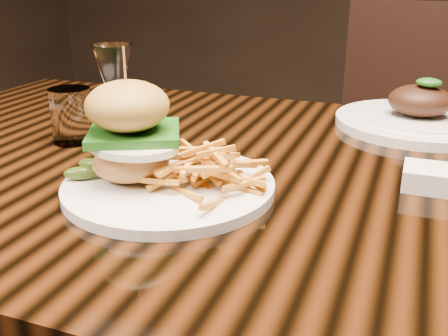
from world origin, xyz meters
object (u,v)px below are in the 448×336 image
(dining_table, at_px, (275,212))
(far_dish, at_px, (418,117))
(chair_far, at_px, (400,142))
(wine_glass, at_px, (114,74))
(burger_plate, at_px, (162,157))

(dining_table, bearing_deg, far_dish, 58.18)
(far_dish, relative_size, chair_far, 0.33)
(wine_glass, bearing_deg, burger_plate, -41.44)
(chair_far, bearing_deg, burger_plate, -93.34)
(wine_glass, height_order, chair_far, chair_far)
(dining_table, bearing_deg, chair_far, 80.04)
(burger_plate, xyz_separation_m, far_dish, (0.32, 0.46, -0.03))
(chair_far, bearing_deg, wine_glass, -104.01)
(dining_table, xyz_separation_m, chair_far, (0.16, 0.89, -0.13))
(wine_glass, bearing_deg, dining_table, 1.67)
(dining_table, height_order, chair_far, chair_far)
(dining_table, relative_size, burger_plate, 5.40)
(burger_plate, xyz_separation_m, chair_far, (0.28, 1.03, -0.26))
(burger_plate, bearing_deg, wine_glass, 124.84)
(burger_plate, height_order, chair_far, same)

